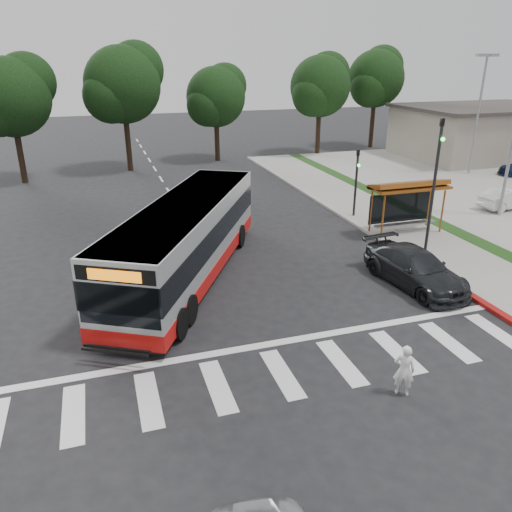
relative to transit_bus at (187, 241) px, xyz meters
name	(u,v)px	position (x,y,z in m)	size (l,w,h in m)	color
ground	(237,302)	(1.37, -2.92, -1.66)	(140.00, 140.00, 0.00)	black
sidewalk_east	(378,217)	(12.37, 5.08, -1.60)	(4.00, 40.00, 0.12)	gray
curb_east	(348,219)	(10.37, 5.08, -1.59)	(0.30, 40.00, 0.15)	#9E9991
curb_east_red	(463,291)	(10.37, -4.92, -1.59)	(0.32, 6.00, 0.15)	maroon
commercial_building	(482,133)	(31.37, 19.08, 0.54)	(14.00, 10.00, 4.40)	gray
building_roof_cap	(486,107)	(31.37, 19.08, 2.89)	(14.60, 10.60, 0.30)	#383330
crosswalk_ladder	(282,374)	(1.37, -7.92, -1.66)	(18.00, 2.60, 0.01)	silver
bus_shelter	(408,191)	(12.17, 2.19, 0.69)	(4.20, 1.60, 2.86)	#914D18
traffic_signal_ne_tall	(435,179)	(10.97, -1.42, 2.21)	(0.18, 0.37, 6.50)	black
traffic_signal_ne_short	(357,176)	(10.97, 5.57, 0.81)	(0.18, 0.37, 4.00)	black
lot_light_mid	(480,98)	(25.37, 13.08, 4.24)	(1.90, 0.35, 9.01)	gray
tree_ne_a	(321,85)	(17.45, 25.15, 4.73)	(6.16, 5.74, 9.30)	black
tree_ne_b	(376,77)	(24.45, 27.15, 5.26)	(6.16, 5.74, 10.02)	black
tree_north_a	(124,83)	(-0.55, 23.15, 5.26)	(6.60, 6.15, 10.17)	black
tree_north_b	(216,96)	(7.44, 25.14, 4.00)	(5.72, 5.33, 8.43)	black
tree_north_c	(11,96)	(-8.55, 21.15, 4.63)	(6.16, 5.74, 9.30)	black
transit_bus	(187,241)	(0.00, 0.00, 0.00)	(2.79, 12.88, 3.33)	#ACAFB1
pedestrian	(404,370)	(4.28, -9.85, -0.87)	(0.58, 0.38, 1.59)	white
dark_sedan	(415,268)	(8.87, -3.64, -0.91)	(2.11, 5.19, 1.51)	#212427
parked_car_1	(509,198)	(20.84, 4.05, -0.92)	(1.37, 3.92, 1.29)	silver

